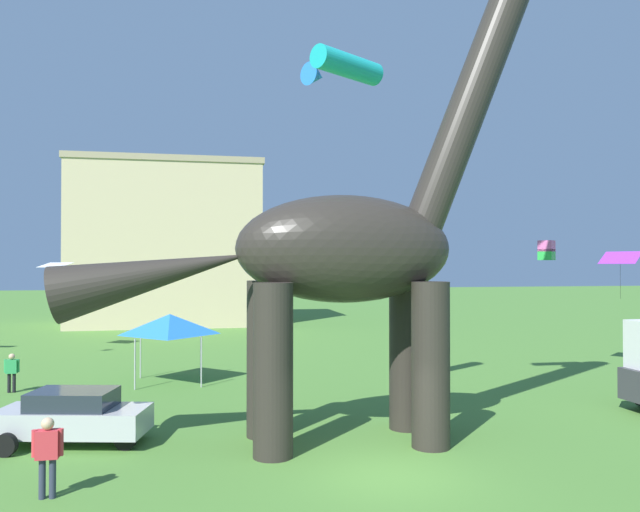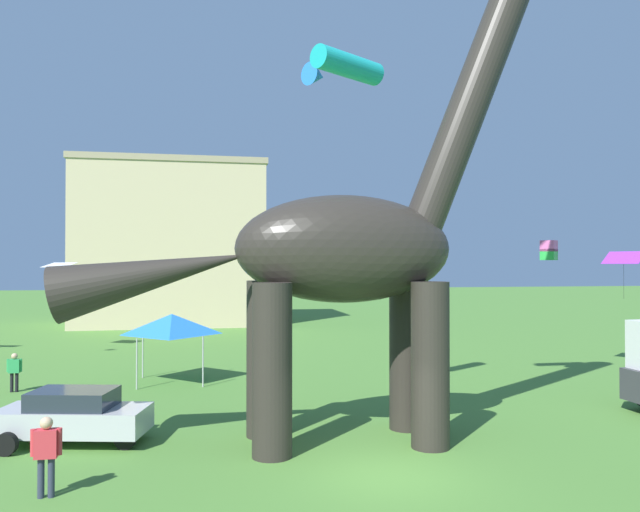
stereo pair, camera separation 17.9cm
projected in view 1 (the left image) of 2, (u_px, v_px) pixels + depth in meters
ground_plane at (386, 476)px, 15.20m from camera, size 240.00×240.00×0.00m
dinosaur_sculpture at (342, 249)px, 18.22m from camera, size 14.90×3.16×15.57m
parked_sedan_left at (73, 416)px, 17.92m from camera, size 4.49×2.65×1.55m
person_near_flyer at (48, 449)px, 13.75m from camera, size 0.67×0.29×1.79m
person_photographer at (12, 369)px, 25.13m from camera, size 0.59×0.26×1.57m
festival_canopy_tent at (170, 324)px, 27.31m from camera, size 3.15×3.15×3.00m
kite_far_left at (341, 68)px, 21.46m from camera, size 2.82×2.98×0.84m
kite_mid_right at (547, 250)px, 26.93m from camera, size 0.84×0.84×0.85m
kite_mid_center at (55, 265)px, 37.21m from camera, size 2.09×1.89×0.30m
kite_high_right at (620, 258)px, 30.63m from camera, size 1.97×2.12×2.33m
background_building_block at (167, 243)px, 54.32m from camera, size 15.99×9.53×14.04m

